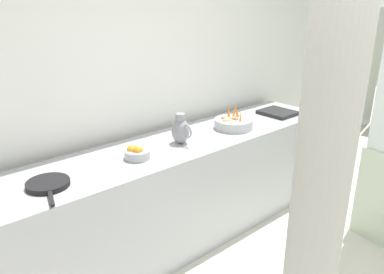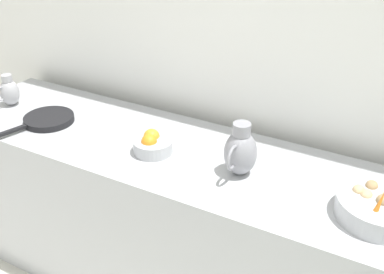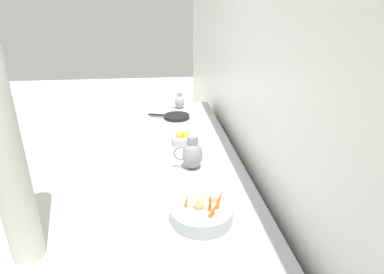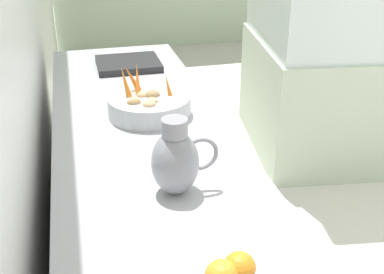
# 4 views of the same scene
# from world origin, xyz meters

# --- Properties ---
(vegetable_colander) EXTENTS (0.35, 0.35, 0.22)m
(vegetable_colander) POSITION_xyz_m (-1.44, 0.45, 0.97)
(vegetable_colander) COLOR #ADAFB5
(vegetable_colander) RESTS_ON prep_counter
(metal_pitcher_tall) EXTENTS (0.21, 0.15, 0.25)m
(metal_pitcher_tall) POSITION_xyz_m (-1.45, -0.16, 1.04)
(metal_pitcher_tall) COLOR gray
(metal_pitcher_tall) RESTS_ON prep_counter
(counter_sink_basin) EXTENTS (0.34, 0.30, 0.04)m
(counter_sink_basin) POSITION_xyz_m (-1.44, 1.13, 0.94)
(counter_sink_basin) COLOR #232326
(counter_sink_basin) RESTS_ON prep_counter
(glass_block_booth) EXTENTS (1.34, 1.43, 2.07)m
(glass_block_booth) POSITION_xyz_m (0.12, 1.63, 1.02)
(glass_block_booth) COLOR #B7C6AD
(glass_block_booth) RESTS_ON ground_plane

